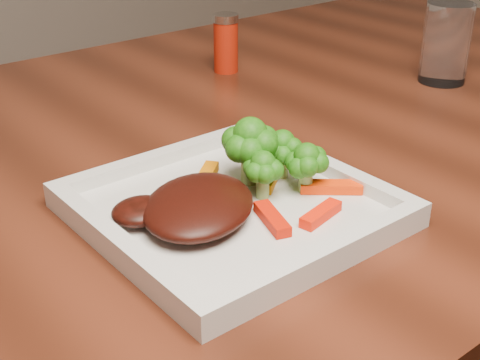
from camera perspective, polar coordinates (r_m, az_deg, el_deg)
dining_table at (r=1.10m, az=1.76°, el=-12.90°), size 1.60×0.90×0.75m
plate at (r=0.66m, az=-0.68°, el=-2.65°), size 0.27×0.27×0.01m
steak at (r=0.63m, az=-3.57°, el=-2.19°), size 0.16×0.16×0.03m
broccoli_0 at (r=0.69m, az=0.87°, el=2.42°), size 0.07×0.07×0.07m
broccoli_1 at (r=0.70m, az=3.63°, el=2.69°), size 0.06×0.06×0.06m
broccoli_2 at (r=0.67m, az=5.69°, el=1.26°), size 0.05×0.05×0.06m
broccoli_3 at (r=0.66m, az=1.97°, el=0.90°), size 0.06×0.06×0.06m
carrot_0 at (r=0.64m, az=6.91°, el=-2.90°), size 0.05×0.02×0.01m
carrot_1 at (r=0.69m, az=7.78°, el=-0.59°), size 0.06×0.05×0.01m
carrot_2 at (r=0.62m, az=2.75°, el=-3.31°), size 0.03×0.06×0.01m
carrot_4 at (r=0.70m, az=-2.89°, el=0.36°), size 0.05×0.05×0.01m
carrot_6 at (r=0.70m, az=2.53°, el=0.24°), size 0.06×0.05×0.01m
spice_shaker at (r=1.08m, az=-1.22°, el=11.59°), size 0.05×0.05×0.09m
drinking_glass at (r=1.07m, az=17.18°, el=11.09°), size 0.08×0.08×0.12m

